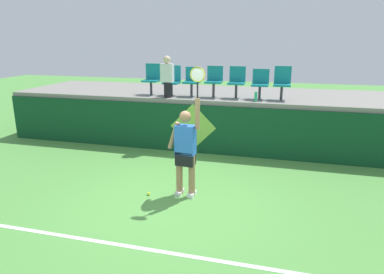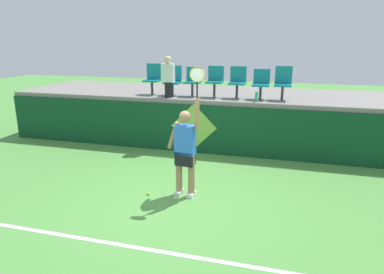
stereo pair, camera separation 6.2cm
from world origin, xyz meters
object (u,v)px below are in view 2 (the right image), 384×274
at_px(tennis_player, 185,149).
at_px(stadium_chair_3, 215,80).
at_px(tennis_ball, 148,193).
at_px(stadium_chair_2, 193,80).
at_px(stadium_chair_6, 283,82).
at_px(water_bottle, 256,97).
at_px(stadium_chair_0, 153,77).
at_px(spectator_0, 168,76).
at_px(stadium_chair_5, 261,82).
at_px(stadium_chair_4, 238,80).
at_px(stadium_chair_1, 173,79).

bearing_deg(tennis_player, stadium_chair_3, 92.49).
xyz_separation_m(tennis_ball, stadium_chair_2, (-0.06, 3.59, 1.87)).
relative_size(tennis_ball, stadium_chair_6, 0.08).
relative_size(water_bottle, stadium_chair_2, 0.31).
height_order(stadium_chair_0, stadium_chair_6, stadium_chair_0).
relative_size(tennis_player, spectator_0, 2.24).
relative_size(stadium_chair_0, stadium_chair_3, 1.04).
xyz_separation_m(stadium_chair_2, stadium_chair_5, (1.89, -0.00, -0.01)).
xyz_separation_m(tennis_ball, stadium_chair_4, (1.20, 3.59, 1.89)).
xyz_separation_m(water_bottle, stadium_chair_3, (-1.20, 0.47, 0.36)).
bearing_deg(stadium_chair_5, tennis_player, -108.21).
height_order(tennis_player, stadium_chair_2, tennis_player).
distance_m(water_bottle, stadium_chair_2, 1.92).
bearing_deg(stadium_chair_0, stadium_chair_6, 0.00).
xyz_separation_m(tennis_player, stadium_chair_6, (1.68, 3.39, 0.97)).
bearing_deg(stadium_chair_0, stadium_chair_1, 0.08).
relative_size(stadium_chair_1, stadium_chair_2, 1.04).
distance_m(water_bottle, stadium_chair_6, 0.87).
height_order(stadium_chair_1, stadium_chair_6, stadium_chair_6).
height_order(tennis_player, stadium_chair_0, tennis_player).
relative_size(stadium_chair_0, stadium_chair_5, 1.11).
bearing_deg(stadium_chair_6, water_bottle, -143.00).
bearing_deg(stadium_chair_3, stadium_chair_6, 0.18).
distance_m(water_bottle, stadium_chair_4, 0.82).
bearing_deg(water_bottle, stadium_chair_2, 165.64).
height_order(water_bottle, stadium_chair_0, stadium_chair_0).
relative_size(water_bottle, stadium_chair_3, 0.30).
relative_size(stadium_chair_3, stadium_chair_4, 1.00).
height_order(stadium_chair_1, stadium_chair_2, stadium_chair_1).
bearing_deg(tennis_ball, stadium_chair_0, 109.58).
xyz_separation_m(stadium_chair_0, stadium_chair_2, (1.21, -0.01, -0.03)).
relative_size(stadium_chair_2, stadium_chair_5, 1.02).
bearing_deg(stadium_chair_0, spectator_0, -34.71).
distance_m(water_bottle, stadium_chair_3, 1.34).
relative_size(stadium_chair_1, stadium_chair_5, 1.06).
distance_m(water_bottle, spectator_0, 2.47).
distance_m(stadium_chair_3, stadium_chair_5, 1.26).
relative_size(stadium_chair_1, stadium_chair_4, 0.99).
bearing_deg(stadium_chair_5, water_bottle, -97.58).
relative_size(stadium_chair_5, spectator_0, 0.70).
bearing_deg(water_bottle, stadium_chair_4, 140.44).
relative_size(stadium_chair_6, spectator_0, 0.78).
bearing_deg(stadium_chair_6, stadium_chair_3, -179.82).
distance_m(tennis_ball, stadium_chair_0, 4.26).
distance_m(tennis_player, stadium_chair_4, 3.55).
relative_size(stadium_chair_0, spectator_0, 0.78).
bearing_deg(stadium_chair_6, tennis_player, -116.38).
height_order(stadium_chair_0, stadium_chair_5, stadium_chair_0).
xyz_separation_m(tennis_player, stadium_chair_0, (-1.99, 3.39, 0.97)).
bearing_deg(tennis_ball, stadium_chair_2, 91.01).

